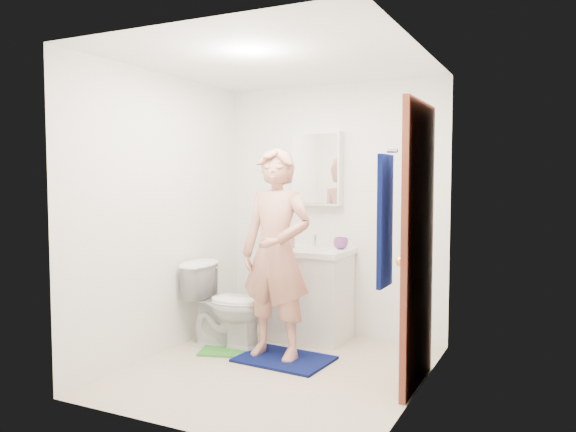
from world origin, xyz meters
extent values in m
cube|color=beige|center=(0.00, 0.00, -0.01)|extent=(2.20, 2.40, 0.02)
cube|color=white|center=(0.00, 0.00, 2.41)|extent=(2.20, 2.40, 0.02)
cube|color=white|center=(0.00, 1.21, 1.20)|extent=(2.20, 0.02, 2.40)
cube|color=white|center=(0.00, -1.21, 1.20)|extent=(2.20, 0.02, 2.40)
cube|color=white|center=(-1.11, 0.00, 1.20)|extent=(0.02, 2.40, 2.40)
cube|color=white|center=(1.11, 0.00, 1.20)|extent=(0.02, 2.40, 2.40)
cube|color=white|center=(-0.15, 0.91, 0.40)|extent=(0.75, 0.55, 0.80)
cube|color=white|center=(-0.15, 0.91, 0.83)|extent=(0.79, 0.59, 0.05)
cylinder|color=white|center=(-0.15, 0.91, 0.84)|extent=(0.40, 0.40, 0.03)
cylinder|color=silver|center=(-0.15, 1.09, 0.91)|extent=(0.03, 0.03, 0.12)
cube|color=white|center=(-0.15, 1.14, 1.60)|extent=(0.50, 0.12, 0.70)
cube|color=white|center=(-0.15, 1.08, 1.60)|extent=(0.46, 0.01, 0.66)
cube|color=brown|center=(1.07, 0.15, 1.02)|extent=(0.05, 0.80, 2.05)
sphere|color=gold|center=(1.03, -0.17, 0.95)|extent=(0.07, 0.07, 0.07)
cube|color=#08114D|center=(1.03, -0.57, 1.25)|extent=(0.03, 0.24, 0.80)
cylinder|color=silver|center=(1.07, -0.57, 1.67)|extent=(0.06, 0.02, 0.02)
imported|color=white|center=(-0.68, 0.36, 0.38)|extent=(0.76, 0.45, 0.76)
cube|color=#08114D|center=(-0.05, 0.23, 0.01)|extent=(0.78, 0.59, 0.02)
cube|color=#398C2E|center=(-0.62, 0.21, 0.01)|extent=(0.49, 0.45, 0.02)
imported|color=tan|center=(-0.31, 0.85, 0.95)|extent=(0.10, 0.10, 0.19)
imported|color=#7D3E88|center=(0.14, 1.03, 0.90)|extent=(0.18, 0.18, 0.11)
imported|color=tan|center=(-0.13, 0.23, 0.89)|extent=(0.65, 0.45, 1.73)
camera|label=1|loc=(1.99, -3.85, 1.50)|focal=35.00mm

